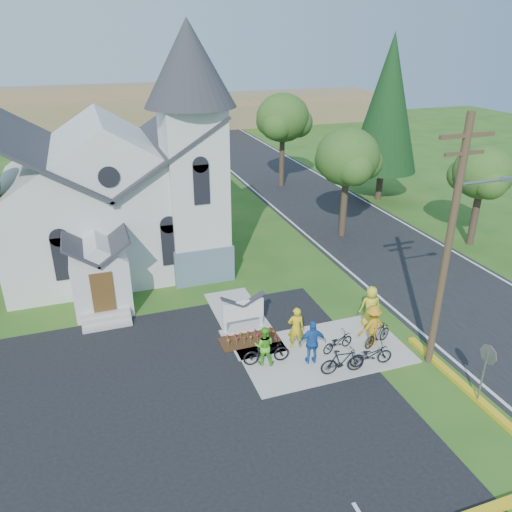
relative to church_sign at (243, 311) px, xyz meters
name	(u,v)px	position (x,y,z in m)	size (l,w,h in m)	color
ground	(296,366)	(1.20, -3.20, -1.03)	(120.00, 120.00, 0.00)	#285819
parking_lot	(124,443)	(-5.80, -5.20, -1.02)	(20.00, 16.00, 0.02)	black
road	(340,218)	(11.20, 11.80, -1.02)	(8.00, 90.00, 0.02)	black
sidewalk	(323,351)	(2.70, -2.70, -1.00)	(7.00, 4.00, 0.05)	#ABA49A
church	(115,174)	(-4.28, 9.28, 4.22)	(12.35, 12.00, 13.00)	silver
church_sign	(243,311)	(0.00, 0.00, 0.00)	(2.20, 0.40, 1.70)	#ABA49A
flower_bed	(250,340)	(0.00, -0.90, -0.99)	(2.60, 1.10, 0.07)	#3B1C10
utility_pole	(451,240)	(6.56, -4.70, 4.38)	(3.45, 0.28, 10.00)	#463323
stop_sign	(487,362)	(6.63, -7.40, 0.75)	(0.11, 0.76, 2.48)	gray
tree_road_near	(347,157)	(9.70, 8.80, 4.18)	(4.00, 4.00, 7.05)	#3A291F
tree_road_mid	(283,118)	(10.20, 20.80, 4.75)	(4.40, 4.40, 7.80)	#3A291F
tree_road_far	(483,173)	(16.70, 4.80, 3.61)	(3.60, 3.60, 6.30)	#3A291F
conifer	(388,104)	(16.20, 14.80, 6.36)	(5.20, 5.20, 12.40)	#3A291F
distant_hills	(156,111)	(4.56, 53.13, 1.15)	(61.00, 10.00, 5.60)	olive
cyclist_0	(296,328)	(1.67, -2.05, -0.01)	(0.70, 0.46, 1.93)	gold
bike_0	(266,352)	(0.12, -2.67, -0.47)	(0.67, 1.93, 1.01)	black
cyclist_1	(264,346)	(0.02, -2.68, -0.13)	(0.82, 0.64, 1.69)	#53C825
bike_1	(343,361)	(2.72, -4.27, -0.43)	(0.51, 1.81, 1.09)	black
cyclist_2	(312,342)	(1.88, -3.25, -0.01)	(1.13, 0.47, 1.93)	#235BB0
bike_2	(338,342)	(3.26, -2.85, -0.57)	(0.54, 1.56, 0.82)	black
cyclist_3	(372,326)	(4.81, -2.95, -0.03)	(1.22, 0.70, 1.89)	#C68616
bike_3	(378,335)	(5.08, -3.03, -0.49)	(0.46, 1.63, 0.98)	black
cyclist_4	(370,306)	(5.57, -1.53, 0.00)	(0.96, 0.62, 1.95)	yellow
bike_4	(371,355)	(4.05, -4.20, -0.50)	(0.64, 1.83, 0.96)	black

